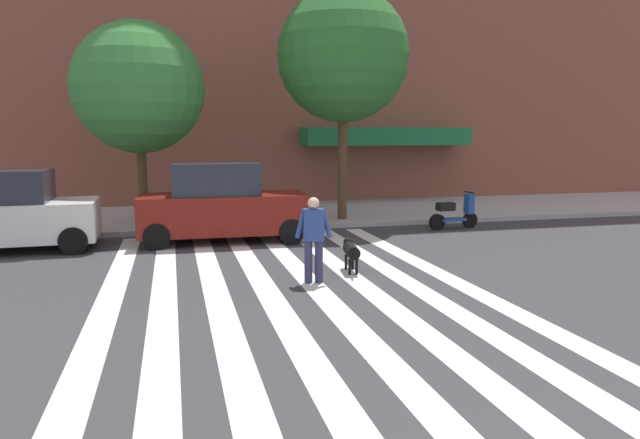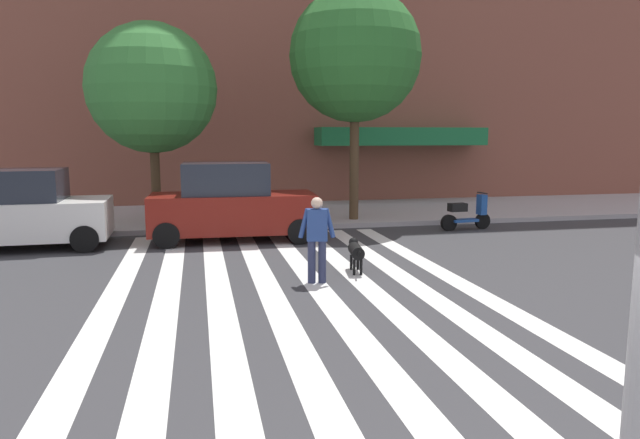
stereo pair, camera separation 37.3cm
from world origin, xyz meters
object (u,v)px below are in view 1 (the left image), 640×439
at_px(street_tree_nearest, 138,88).
at_px(pedestrian_dog_walker, 314,235).
at_px(parked_car_behind_first, 221,205).
at_px(street_tree_middle, 343,56).
at_px(parked_car_near_curb, 0,212).
at_px(parked_scooter, 454,213).
at_px(dog_on_leash, 351,250).

height_order(street_tree_nearest, pedestrian_dog_walker, street_tree_nearest).
relative_size(parked_car_behind_first, street_tree_middle, 0.62).
bearing_deg(parked_car_behind_first, parked_car_near_curb, -179.97).
distance_m(street_tree_nearest, pedestrian_dog_walker, 8.71).
bearing_deg(pedestrian_dog_walker, street_tree_nearest, 114.74).
xyz_separation_m(parked_scooter, pedestrian_dog_walker, (-5.59, -5.09, 0.45)).
distance_m(street_tree_nearest, dog_on_leash, 8.77).
height_order(parked_car_near_curb, parked_scooter, parked_car_near_curb).
bearing_deg(parked_car_behind_first, street_tree_middle, 28.33).
relative_size(parked_car_near_curb, parked_scooter, 2.66).
xyz_separation_m(parked_scooter, dog_on_leash, (-4.63, -4.38, -0.03)).
distance_m(street_tree_middle, pedestrian_dog_walker, 8.60).
relative_size(parked_car_behind_first, pedestrian_dog_walker, 2.66).
relative_size(parked_scooter, dog_on_leash, 1.53).
xyz_separation_m(parked_car_near_curb, parked_car_behind_first, (5.28, 0.00, 0.02)).
relative_size(parked_car_near_curb, street_tree_nearest, 0.74).
relative_size(parked_scooter, street_tree_nearest, 0.28).
height_order(parked_scooter, pedestrian_dog_walker, pedestrian_dog_walker).
height_order(parked_car_behind_first, parked_scooter, parked_car_behind_first).
distance_m(parked_car_behind_first, dog_on_leash, 4.75).
height_order(parked_car_near_curb, street_tree_nearest, street_tree_nearest).
bearing_deg(street_tree_nearest, street_tree_middle, -3.56).
relative_size(street_tree_nearest, dog_on_leash, 5.50).
xyz_separation_m(parked_car_behind_first, parked_scooter, (6.90, 0.25, -0.50)).
bearing_deg(dog_on_leash, parked_car_behind_first, 118.76).
bearing_deg(parked_scooter, street_tree_middle, 147.12).
xyz_separation_m(parked_car_behind_first, street_tree_middle, (3.97, 2.14, 4.21)).
relative_size(street_tree_middle, dog_on_leash, 6.61).
bearing_deg(pedestrian_dog_walker, street_tree_middle, 69.09).
relative_size(pedestrian_dog_walker, dog_on_leash, 1.53).
relative_size(parked_scooter, street_tree_middle, 0.23).
relative_size(parked_car_near_curb, street_tree_middle, 0.61).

